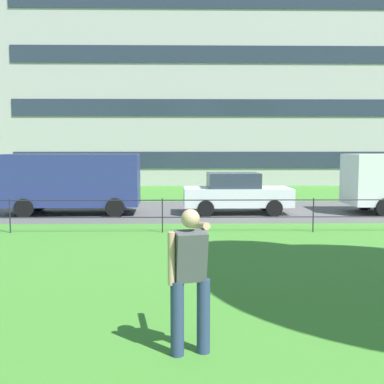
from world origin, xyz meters
TOP-DOWN VIEW (x-y plane):
  - street_strip at (0.00, 18.71)m, footprint 80.00×6.32m
  - park_fence at (-0.00, 13.93)m, footprint 39.76×0.04m
  - person_thrower at (-1.51, 5.93)m, footprint 0.50×0.85m
  - panel_van_far_left at (-5.76, 17.91)m, footprint 5.07×2.25m
  - car_white_far_right at (0.38, 17.88)m, footprint 4.05×1.90m
  - apartment_building_background at (2.81, 36.05)m, footprint 37.12×10.55m

SIDE VIEW (x-z plane):
  - street_strip at x=0.00m, z-range 0.00..0.01m
  - park_fence at x=0.00m, z-range 0.17..1.17m
  - car_white_far_right at x=0.38m, z-range 0.01..1.55m
  - person_thrower at x=-1.51m, z-range 0.07..1.81m
  - panel_van_far_left at x=-5.76m, z-range 0.15..2.39m
  - apartment_building_background at x=2.81m, z-range 0.01..17.36m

